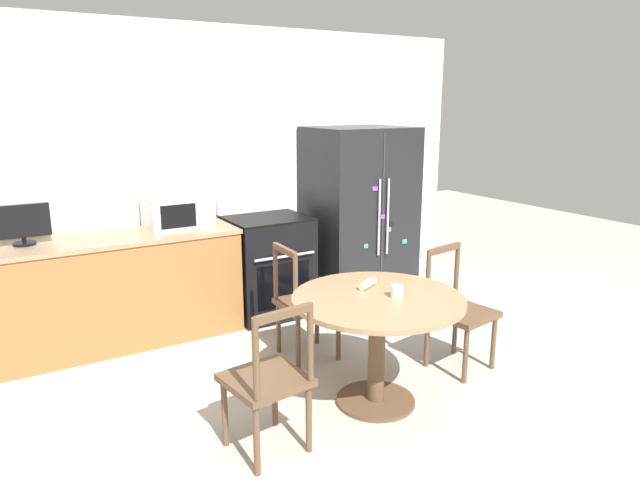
{
  "coord_description": "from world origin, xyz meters",
  "views": [
    {
      "loc": [
        -1.96,
        -2.33,
        1.95
      ],
      "look_at": [
        0.13,
        1.15,
        0.95
      ],
      "focal_mm": 32.0,
      "sensor_mm": 36.0,
      "label": 1
    }
  ],
  "objects_px": {
    "microwave": "(177,212)",
    "candle_glass": "(397,292)",
    "oven_range": "(267,265)",
    "dining_chair_far": "(304,304)",
    "dining_chair_left": "(268,381)",
    "refrigerator": "(359,215)",
    "dining_chair_right": "(458,311)",
    "countertop_tv": "(22,223)"
  },
  "relations": [
    {
      "from": "dining_chair_left",
      "to": "candle_glass",
      "type": "xyz_separation_m",
      "value": [
        0.93,
        0.05,
        0.34
      ]
    },
    {
      "from": "microwave",
      "to": "countertop_tv",
      "type": "height_order",
      "value": "countertop_tv"
    },
    {
      "from": "refrigerator",
      "to": "microwave",
      "type": "relative_size",
      "value": 3.4
    },
    {
      "from": "candle_glass",
      "to": "microwave",
      "type": "bearing_deg",
      "value": 111.21
    },
    {
      "from": "countertop_tv",
      "to": "dining_chair_far",
      "type": "height_order",
      "value": "countertop_tv"
    },
    {
      "from": "microwave",
      "to": "candle_glass",
      "type": "bearing_deg",
      "value": -68.79
    },
    {
      "from": "microwave",
      "to": "candle_glass",
      "type": "relative_size",
      "value": 6.39
    },
    {
      "from": "microwave",
      "to": "dining_chair_left",
      "type": "xyz_separation_m",
      "value": [
        -0.16,
        -2.05,
        -0.6
      ]
    },
    {
      "from": "refrigerator",
      "to": "countertop_tv",
      "type": "bearing_deg",
      "value": 177.47
    },
    {
      "from": "dining_chair_far",
      "to": "refrigerator",
      "type": "bearing_deg",
      "value": 131.53
    },
    {
      "from": "countertop_tv",
      "to": "microwave",
      "type": "bearing_deg",
      "value": 0.32
    },
    {
      "from": "dining_chair_left",
      "to": "countertop_tv",
      "type": "bearing_deg",
      "value": 109.21
    },
    {
      "from": "oven_range",
      "to": "microwave",
      "type": "xyz_separation_m",
      "value": [
        -0.8,
        0.07,
        0.57
      ]
    },
    {
      "from": "oven_range",
      "to": "dining_chair_left",
      "type": "xyz_separation_m",
      "value": [
        -0.96,
        -1.98,
        -0.03
      ]
    },
    {
      "from": "microwave",
      "to": "dining_chair_far",
      "type": "relative_size",
      "value": 0.56
    },
    {
      "from": "refrigerator",
      "to": "dining_chair_far",
      "type": "height_order",
      "value": "refrigerator"
    },
    {
      "from": "oven_range",
      "to": "dining_chair_right",
      "type": "relative_size",
      "value": 1.2
    },
    {
      "from": "oven_range",
      "to": "candle_glass",
      "type": "height_order",
      "value": "oven_range"
    },
    {
      "from": "refrigerator",
      "to": "dining_chair_far",
      "type": "xyz_separation_m",
      "value": [
        -1.16,
        -0.95,
        -0.42
      ]
    },
    {
      "from": "refrigerator",
      "to": "microwave",
      "type": "xyz_separation_m",
      "value": [
        -1.78,
        0.14,
        0.18
      ]
    },
    {
      "from": "refrigerator",
      "to": "countertop_tv",
      "type": "height_order",
      "value": "refrigerator"
    },
    {
      "from": "dining_chair_far",
      "to": "dining_chair_left",
      "type": "bearing_deg",
      "value": -36.6
    },
    {
      "from": "countertop_tv",
      "to": "dining_chair_left",
      "type": "height_order",
      "value": "countertop_tv"
    },
    {
      "from": "oven_range",
      "to": "microwave",
      "type": "height_order",
      "value": "microwave"
    },
    {
      "from": "oven_range",
      "to": "dining_chair_left",
      "type": "bearing_deg",
      "value": -115.85
    },
    {
      "from": "oven_range",
      "to": "candle_glass",
      "type": "relative_size",
      "value": 13.76
    },
    {
      "from": "oven_range",
      "to": "refrigerator",
      "type": "bearing_deg",
      "value": -3.74
    },
    {
      "from": "dining_chair_far",
      "to": "candle_glass",
      "type": "distance_m",
      "value": 0.99
    },
    {
      "from": "dining_chair_far",
      "to": "candle_glass",
      "type": "height_order",
      "value": "dining_chair_far"
    },
    {
      "from": "refrigerator",
      "to": "dining_chair_right",
      "type": "relative_size",
      "value": 1.89
    },
    {
      "from": "countertop_tv",
      "to": "refrigerator",
      "type": "bearing_deg",
      "value": -2.53
    },
    {
      "from": "oven_range",
      "to": "dining_chair_far",
      "type": "relative_size",
      "value": 1.2
    },
    {
      "from": "oven_range",
      "to": "dining_chair_right",
      "type": "height_order",
      "value": "oven_range"
    },
    {
      "from": "microwave",
      "to": "dining_chair_right",
      "type": "xyz_separation_m",
      "value": [
        1.52,
        -1.81,
        -0.6
      ]
    },
    {
      "from": "countertop_tv",
      "to": "dining_chair_far",
      "type": "relative_size",
      "value": 0.43
    },
    {
      "from": "oven_range",
      "to": "candle_glass",
      "type": "distance_m",
      "value": 1.95
    },
    {
      "from": "refrigerator",
      "to": "microwave",
      "type": "height_order",
      "value": "refrigerator"
    },
    {
      "from": "oven_range",
      "to": "microwave",
      "type": "bearing_deg",
      "value": 174.82
    },
    {
      "from": "oven_range",
      "to": "dining_chair_far",
      "type": "distance_m",
      "value": 1.03
    },
    {
      "from": "oven_range",
      "to": "dining_chair_far",
      "type": "bearing_deg",
      "value": -100.08
    },
    {
      "from": "microwave",
      "to": "countertop_tv",
      "type": "distance_m",
      "value": 1.16
    },
    {
      "from": "dining_chair_far",
      "to": "dining_chair_right",
      "type": "bearing_deg",
      "value": 53.16
    }
  ]
}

